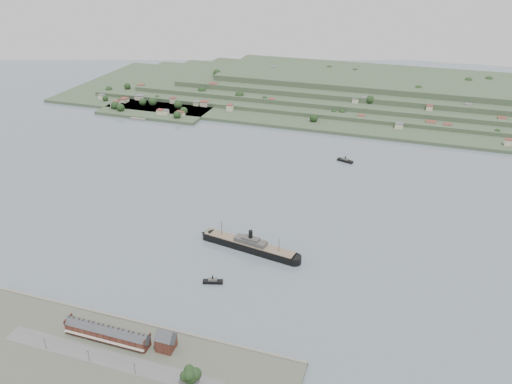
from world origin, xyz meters
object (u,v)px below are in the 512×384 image
(steamship, at_px, (246,245))
(fig_tree, at_px, (190,375))
(gabled_building, at_px, (166,341))
(tugboat, at_px, (213,281))
(terrace_row, at_px, (107,333))

(steamship, bearing_deg, fig_tree, -83.22)
(gabled_building, height_order, fig_tree, gabled_building)
(steamship, bearing_deg, gabled_building, -94.39)
(gabled_building, bearing_deg, tugboat, 89.34)
(terrace_row, height_order, fig_tree, fig_tree)
(steamship, xyz_separation_m, fig_tree, (16.50, -138.71, 5.71))
(gabled_building, xyz_separation_m, fig_tree, (25.57, -20.52, 1.48))
(steamship, distance_m, fig_tree, 139.80)
(gabled_building, relative_size, steamship, 0.16)
(gabled_building, height_order, tugboat, gabled_building)
(terrace_row, distance_m, steamship, 130.81)
(gabled_building, relative_size, fig_tree, 1.12)
(tugboat, distance_m, fig_tree, 93.54)
(steamship, bearing_deg, tugboat, -99.61)
(tugboat, relative_size, fig_tree, 1.18)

